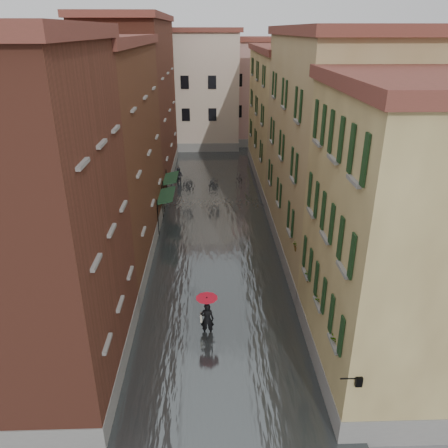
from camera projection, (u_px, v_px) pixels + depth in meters
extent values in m
plane|color=#5E5E61|center=(219.00, 338.00, 20.53)|extent=(120.00, 120.00, 0.00)
cube|color=#414648|center=(215.00, 224.00, 32.36)|extent=(10.00, 60.00, 0.20)
cube|color=brown|center=(27.00, 234.00, 15.85)|extent=(6.00, 8.00, 13.00)
cube|color=#55301B|center=(98.00, 159.00, 25.99)|extent=(6.00, 14.00, 12.50)
cube|color=brown|center=(136.00, 106.00, 39.38)|extent=(6.00, 16.00, 14.00)
cube|color=olive|center=(403.00, 246.00, 16.57)|extent=(6.00, 8.00, 11.50)
cube|color=tan|center=(331.00, 152.00, 26.30)|extent=(6.00, 14.00, 13.00)
cube|color=olive|center=(289.00, 119.00, 40.30)|extent=(6.00, 16.00, 11.50)
cube|color=#C1B299|center=(187.00, 91.00, 52.48)|extent=(12.00, 9.00, 13.00)
cube|color=tan|center=(260.00, 93.00, 54.77)|extent=(10.00, 9.00, 12.00)
cube|color=#17341D|center=(166.00, 195.00, 30.90)|extent=(1.09, 3.10, 0.31)
cylinder|color=black|center=(158.00, 219.00, 29.94)|extent=(0.06, 0.06, 2.80)
cylinder|color=black|center=(162.00, 202.00, 32.77)|extent=(0.06, 0.06, 2.80)
cube|color=#17341D|center=(171.00, 178.00, 34.50)|extent=(1.09, 2.89, 0.31)
cylinder|color=black|center=(164.00, 198.00, 33.64)|extent=(0.06, 0.06, 2.80)
cylinder|color=black|center=(167.00, 186.00, 36.28)|extent=(0.06, 0.06, 2.80)
cylinder|color=black|center=(349.00, 379.00, 13.91)|extent=(0.60, 0.05, 0.05)
cube|color=black|center=(358.00, 381.00, 13.96)|extent=(0.22, 0.22, 0.35)
cube|color=beige|center=(358.00, 381.00, 13.96)|extent=(0.14, 0.14, 0.24)
cube|color=#994E32|center=(337.00, 342.00, 15.45)|extent=(0.22, 0.85, 0.18)
imported|color=#265926|center=(339.00, 333.00, 15.28)|extent=(0.59, 0.51, 0.66)
cube|color=#994E32|center=(321.00, 303.00, 17.69)|extent=(0.22, 0.85, 0.18)
imported|color=#265926|center=(322.00, 294.00, 17.52)|extent=(0.59, 0.51, 0.66)
cube|color=#994E32|center=(310.00, 277.00, 19.55)|extent=(0.22, 0.85, 0.18)
imported|color=#265926|center=(311.00, 269.00, 19.38)|extent=(0.59, 0.51, 0.66)
cube|color=#994E32|center=(298.00, 247.00, 22.25)|extent=(0.22, 0.85, 0.18)
imported|color=#265926|center=(299.00, 239.00, 22.08)|extent=(0.59, 0.51, 0.66)
imported|color=black|center=(207.00, 319.00, 20.42)|extent=(0.65, 0.44, 1.75)
cube|color=beige|center=(201.00, 317.00, 20.43)|extent=(0.08, 0.30, 0.38)
cylinder|color=black|center=(207.00, 311.00, 20.23)|extent=(0.02, 0.02, 1.00)
cone|color=red|center=(207.00, 301.00, 20.00)|extent=(1.02, 1.02, 0.28)
imported|color=black|center=(179.00, 176.00, 40.52)|extent=(0.95, 0.84, 1.61)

